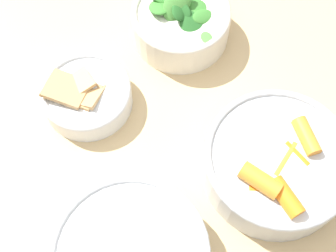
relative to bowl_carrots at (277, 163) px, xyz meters
The scene contains 5 objects.
ground_plane 0.77m from the bowl_carrots, 109.15° to the right, with size 10.00×10.00×0.00m, color brown.
dining_table 0.15m from the bowl_carrots, 109.15° to the right, with size 1.26×1.08×0.73m.
bowl_carrots is the anchor object (origin of this frame).
bowl_greens 0.26m from the bowl_carrots, 109.03° to the right, with size 0.15×0.15×0.09m.
bowl_cookies 0.28m from the bowl_carrots, 69.82° to the right, with size 0.13×0.13×0.05m.
Camera 1 is at (0.29, 0.14, 1.34)m, focal length 50.00 mm.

